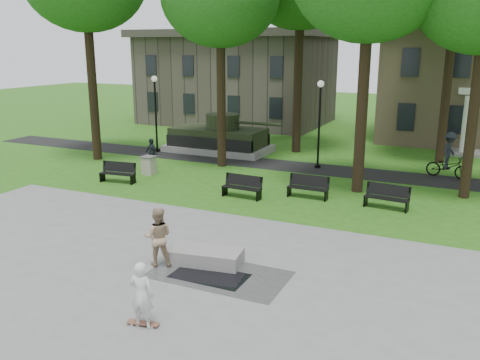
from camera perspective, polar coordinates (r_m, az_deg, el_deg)
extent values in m
plane|color=#245313|center=(17.55, -4.42, -6.89)|extent=(120.00, 120.00, 0.00)
cube|color=gray|center=(13.82, -14.84, -13.61)|extent=(22.00, 16.00, 0.02)
cube|color=black|center=(28.15, 7.54, 1.37)|extent=(44.00, 2.60, 0.01)
cube|color=#4C443D|center=(45.02, -0.26, 11.11)|extent=(15.00, 10.00, 7.20)
cylinder|color=black|center=(30.72, -16.26, 10.48)|extent=(0.52, 0.52, 8.96)
cylinder|color=black|center=(27.81, -2.13, 9.67)|extent=(0.48, 0.48, 8.00)
cylinder|color=black|center=(23.26, 13.59, 8.67)|extent=(0.50, 0.50, 8.32)
cylinder|color=black|center=(23.84, 24.75, 7.10)|extent=(0.46, 0.46, 7.68)
cylinder|color=black|center=(31.88, 6.54, 11.38)|extent=(0.54, 0.54, 9.28)
cylinder|color=black|center=(30.81, 22.22, 9.70)|extent=(0.50, 0.50, 8.64)
cylinder|color=black|center=(32.34, -9.42, 6.98)|extent=(0.12, 0.12, 4.40)
sphere|color=silver|center=(32.12, -9.60, 11.14)|extent=(0.36, 0.36, 0.36)
cylinder|color=black|center=(32.69, -9.27, 3.30)|extent=(0.32, 0.32, 0.16)
cylinder|color=black|center=(27.88, 8.87, 5.79)|extent=(0.12, 0.12, 4.40)
sphere|color=silver|center=(27.62, 9.06, 10.61)|extent=(0.36, 0.36, 0.36)
cylinder|color=black|center=(28.28, 8.70, 1.54)|extent=(0.32, 0.32, 0.16)
cube|color=gray|center=(32.34, -2.42, 3.58)|extent=(6.50, 3.40, 0.40)
cube|color=black|center=(32.20, -2.44, 4.89)|extent=(5.80, 2.80, 1.10)
cube|color=black|center=(31.06, -3.57, 4.13)|extent=(5.80, 0.35, 0.70)
cube|color=black|center=(33.42, -1.37, 4.91)|extent=(5.80, 0.35, 0.70)
cylinder|color=black|center=(31.91, -1.98, 6.62)|extent=(2.10, 2.10, 0.90)
cylinder|color=black|center=(30.95, 1.85, 6.37)|extent=(3.20, 0.18, 0.18)
cube|color=black|center=(15.00, -3.43, -10.69)|extent=(2.20, 1.20, 0.00)
cube|color=gray|center=(15.73, -3.85, -8.55)|extent=(2.33, 1.32, 0.45)
cube|color=brown|center=(12.78, -10.81, -15.60)|extent=(0.80, 0.35, 0.07)
imported|color=silver|center=(12.36, -10.97, -12.55)|extent=(0.64, 0.45, 1.65)
imported|color=tan|center=(15.53, -9.20, -6.31)|extent=(1.09, 1.00, 1.81)
imported|color=black|center=(28.31, -9.90, 3.01)|extent=(1.02, 0.68, 1.61)
imported|color=black|center=(27.76, 22.30, 1.38)|extent=(2.27, 1.22, 1.13)
imported|color=black|center=(27.60, 22.47, 3.05)|extent=(0.96, 1.35, 1.89)
cube|color=black|center=(25.49, -13.61, 0.69)|extent=(1.84, 0.67, 0.05)
cube|color=black|center=(25.59, -13.35, 1.46)|extent=(1.81, 0.37, 0.50)
cube|color=black|center=(26.07, -15.05, 0.40)|extent=(0.11, 0.45, 0.45)
cube|color=black|center=(25.04, -12.05, 0.00)|extent=(0.11, 0.45, 0.45)
cube|color=black|center=(22.27, 0.18, -0.90)|extent=(1.82, 0.55, 0.05)
cube|color=black|center=(22.39, 0.42, -0.02)|extent=(1.81, 0.25, 0.50)
cube|color=black|center=(22.69, -1.77, -1.20)|extent=(0.09, 0.45, 0.45)
cube|color=black|center=(22.01, 2.19, -1.71)|extent=(0.09, 0.45, 0.45)
cube|color=black|center=(22.42, 7.61, -0.93)|extent=(1.80, 0.47, 0.05)
cube|color=black|center=(22.55, 7.80, -0.06)|extent=(1.80, 0.17, 0.50)
cube|color=black|center=(22.73, 5.55, -1.24)|extent=(0.06, 0.45, 0.45)
cube|color=black|center=(22.26, 9.68, -1.73)|extent=(0.06, 0.45, 0.45)
cube|color=black|center=(21.60, 16.12, -2.00)|extent=(1.84, 0.64, 0.05)
cube|color=black|center=(21.73, 16.26, -1.09)|extent=(1.81, 0.34, 0.50)
cube|color=black|center=(21.80, 13.87, -2.31)|extent=(0.11, 0.45, 0.45)
cube|color=black|center=(21.57, 18.30, -2.82)|extent=(0.11, 0.45, 0.45)
cube|color=#A99C8B|center=(26.84, -10.20, 1.58)|extent=(0.60, 0.60, 0.90)
cube|color=#4C4C4C|center=(26.74, -10.24, 2.58)|extent=(0.66, 0.66, 0.06)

